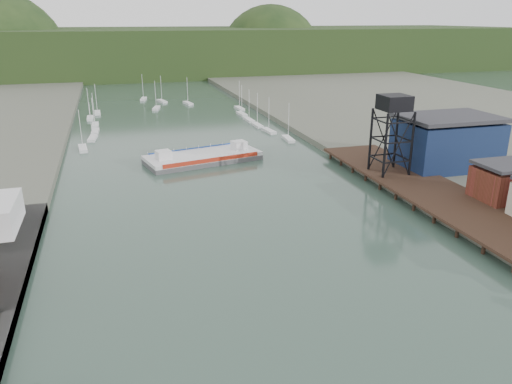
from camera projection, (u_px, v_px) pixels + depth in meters
east_pier at (434, 192)px, 93.15m from camera, size 14.00×70.00×2.45m
lift_tower at (394, 108)px, 99.82m from camera, size 6.50×6.50×16.00m
blue_shed at (447, 142)px, 108.45m from camera, size 20.50×14.50×11.30m
marina_sailboats at (172, 118)px, 168.56m from camera, size 57.71×92.65×0.90m
distant_hills at (132, 55)px, 311.66m from camera, size 500.00×120.00×80.00m
chain_ferry at (203, 157)px, 119.30m from camera, size 28.68×16.42×3.88m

